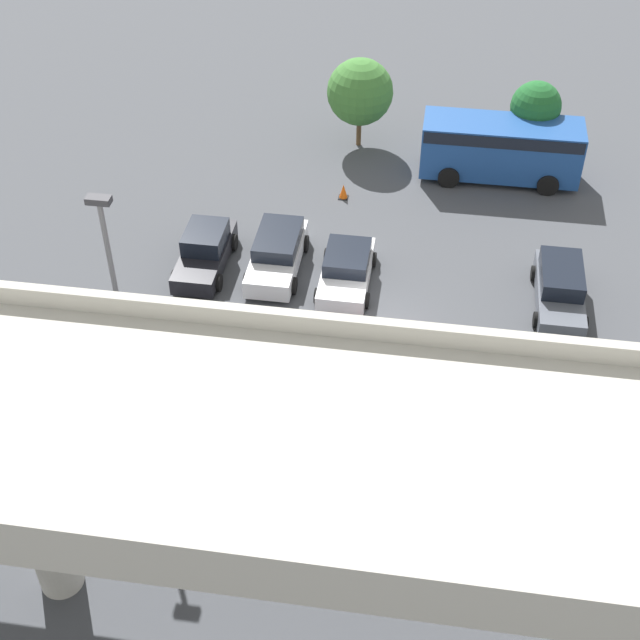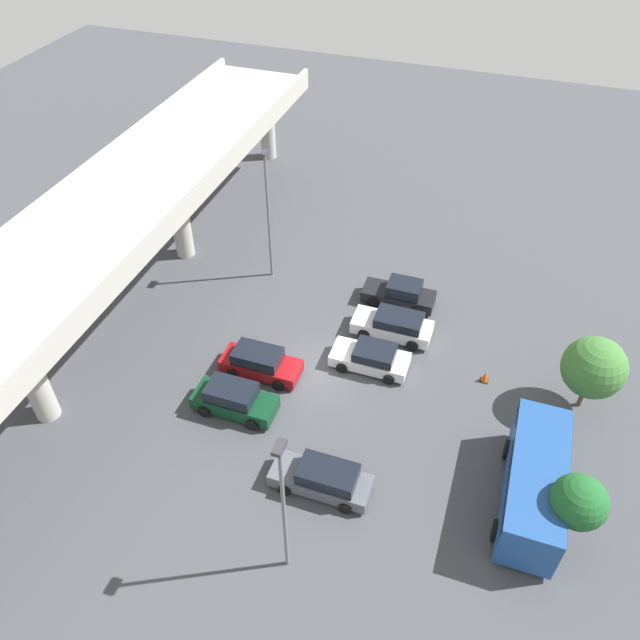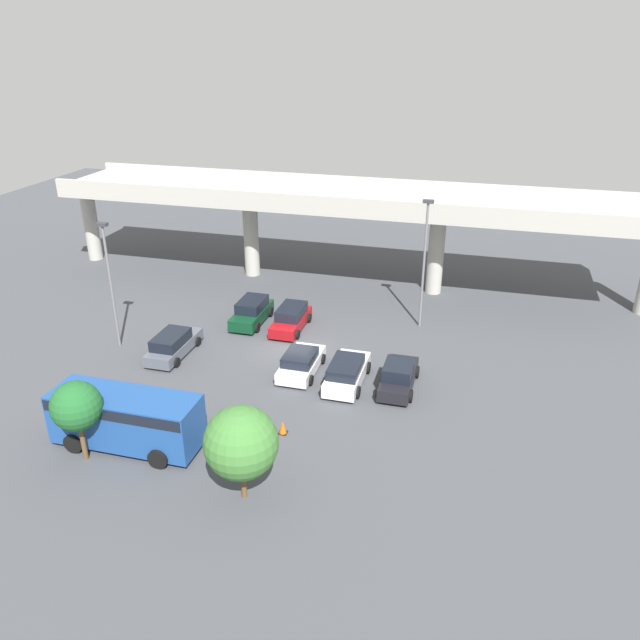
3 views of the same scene
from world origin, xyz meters
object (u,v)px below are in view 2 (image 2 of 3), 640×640
object	(u,v)px
parked_car_0	(323,478)
traffic_cone	(485,377)
lamp_post_near_aisle	(283,501)
parked_car_2	(260,362)
shuttle_bus	(535,481)
tree_front_left	(579,502)
parked_car_3	(371,357)
lamp_post_mid_lot	(268,208)
parked_car_4	(394,325)
tree_front_centre	(594,368)
parked_car_5	(400,294)
parked_car_1	(234,399)

from	to	relation	value
parked_car_0	traffic_cone	size ratio (longest dim) A/B	6.75
lamp_post_near_aisle	traffic_cone	distance (m)	15.43
lamp_post_near_aisle	parked_car_2	bearing A→B (deg)	28.77
shuttle_bus	traffic_cone	world-z (taller)	shuttle_bus
tree_front_left	parked_car_3	bearing A→B (deg)	55.20
shuttle_bus	lamp_post_mid_lot	distance (m)	21.55
parked_car_0	parked_car_2	size ratio (longest dim) A/B	1.07
parked_car_4	lamp_post_mid_lot	xyz separation A→B (m)	(3.07, 9.00, 4.36)
parked_car_4	parked_car_2	bearing A→B (deg)	40.68
parked_car_4	tree_front_centre	size ratio (longest dim) A/B	1.05
parked_car_4	traffic_cone	bearing A→B (deg)	160.61
parked_car_2	parked_car_5	size ratio (longest dim) A/B	0.99
parked_car_1	parked_car_3	world-z (taller)	parked_car_1
parked_car_0	tree_front_left	world-z (taller)	tree_front_left
parked_car_1	lamp_post_mid_lot	xyz separation A→B (m)	(11.37, 2.55, 4.31)
parked_car_4	tree_front_left	world-z (taller)	tree_front_left
tree_front_centre	lamp_post_near_aisle	bearing A→B (deg)	139.12
lamp_post_near_aisle	traffic_cone	world-z (taller)	lamp_post_near_aisle
parked_car_0	parked_car_1	size ratio (longest dim) A/B	1.08
lamp_post_mid_lot	tree_front_left	bearing A→B (deg)	-125.06
tree_front_left	lamp_post_near_aisle	bearing A→B (deg)	114.29
parked_car_1	parked_car_3	distance (m)	7.97
tree_front_left	traffic_cone	xyz separation A→B (m)	(8.36, 4.47, -2.60)
lamp_post_near_aisle	lamp_post_mid_lot	size ratio (longest dim) A/B	0.93
parked_car_0	lamp_post_near_aisle	xyz separation A→B (m)	(-4.00, 0.23, 4.06)
lamp_post_near_aisle	parked_car_1	bearing A→B (deg)	39.00
parked_car_1	parked_car_3	size ratio (longest dim) A/B	1.01
parked_car_5	traffic_cone	bearing A→B (deg)	140.51
parked_car_2	lamp_post_mid_lot	world-z (taller)	lamp_post_mid_lot
parked_car_1	parked_car_5	xyz separation A→B (m)	(11.23, -6.12, -0.05)
lamp_post_near_aisle	shuttle_bus	bearing A→B (deg)	-55.87
parked_car_1	traffic_cone	distance (m)	13.65
shuttle_bus	tree_front_centre	bearing A→B (deg)	-16.67
parked_car_0	parked_car_1	xyz separation A→B (m)	(2.98, 5.89, 0.07)
parked_car_0	tree_front_left	bearing A→B (deg)	-175.04
parked_car_3	traffic_cone	world-z (taller)	parked_car_3
parked_car_1	parked_car_0	bearing A→B (deg)	-26.85
parked_car_3	shuttle_bus	bearing A→B (deg)	146.63
parked_car_4	lamp_post_near_aisle	world-z (taller)	lamp_post_near_aisle
parked_car_1	parked_car_5	size ratio (longest dim) A/B	0.97
parked_car_5	lamp_post_mid_lot	size ratio (longest dim) A/B	0.51
parked_car_5	lamp_post_near_aisle	distance (m)	18.66
parked_car_2	tree_front_left	world-z (taller)	tree_front_left
parked_car_2	lamp_post_near_aisle	size ratio (longest dim) A/B	0.54
parked_car_1	tree_front_centre	world-z (taller)	tree_front_centre
parked_car_1	lamp_post_near_aisle	world-z (taller)	lamp_post_near_aisle
parked_car_2	lamp_post_mid_lot	size ratio (longest dim) A/B	0.50
parked_car_3	tree_front_centre	bearing A→B (deg)	-175.77
parked_car_3	shuttle_bus	xyz separation A→B (m)	(-6.01, -9.13, 1.01)
parked_car_5	tree_front_left	distance (m)	17.04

